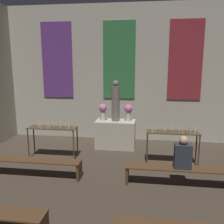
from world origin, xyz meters
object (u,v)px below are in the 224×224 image
at_px(pew_back_left, 33,164).
at_px(pew_back_right, 178,172).
at_px(flower_vase_left, 103,110).
at_px(altar, 116,134).
at_px(person_seated, 183,154).
at_px(candle_rack_left, 53,131).
at_px(candle_rack_right, 173,136).
at_px(statue, 116,102).
at_px(flower_vase_right, 128,111).

relative_size(pew_back_left, pew_back_right, 1.00).
bearing_deg(flower_vase_left, pew_back_left, -119.02).
bearing_deg(altar, person_seated, -52.82).
distance_m(altar, candle_rack_left, 1.99).
xyz_separation_m(pew_back_left, pew_back_right, (3.35, 0.00, 0.00)).
bearing_deg(candle_rack_left, flower_vase_left, 40.96).
bearing_deg(candle_rack_right, statue, 146.82).
height_order(statue, flower_vase_right, statue).
bearing_deg(candle_rack_right, flower_vase_left, 152.23).
distance_m(statue, flower_vase_right, 0.48).
distance_m(statue, person_seated, 2.98).
relative_size(altar, flower_vase_left, 2.34).
relative_size(candle_rack_left, pew_back_left, 0.59).
relative_size(flower_vase_left, candle_rack_left, 0.38).
distance_m(flower_vase_left, pew_back_left, 2.77).
height_order(candle_rack_right, person_seated, person_seated).
bearing_deg(person_seated, pew_back_left, 180.00).
bearing_deg(pew_back_left, flower_vase_left, 60.98).
bearing_deg(candle_rack_left, person_seated, -19.88).
bearing_deg(candle_rack_left, altar, 33.31).
height_order(statue, pew_back_right, statue).
relative_size(candle_rack_left, candle_rack_right, 1.00).
relative_size(statue, flower_vase_right, 2.40).
xyz_separation_m(statue, pew_back_left, (-1.68, -2.30, -1.14)).
xyz_separation_m(candle_rack_left, person_seated, (3.39, -1.22, -0.03)).
relative_size(altar, statue, 0.98).
distance_m(statue, pew_back_right, 3.07).
bearing_deg(pew_back_left, statue, 53.96).
bearing_deg(altar, pew_back_right, -53.96).
xyz_separation_m(flower_vase_left, candle_rack_right, (2.05, -1.08, -0.43)).
height_order(statue, pew_back_left, statue).
height_order(statue, candle_rack_left, statue).
bearing_deg(flower_vase_right, candle_rack_right, -40.77).
distance_m(altar, candle_rack_right, 2.00).
height_order(flower_vase_right, pew_back_right, flower_vase_right).
bearing_deg(candle_rack_right, person_seated, -85.43).
height_order(altar, statue, statue).
xyz_separation_m(altar, pew_back_left, (-1.68, -2.30, -0.12)).
bearing_deg(pew_back_left, altar, 53.96).
xyz_separation_m(flower_vase_right, pew_back_right, (1.28, -2.30, -0.87)).
relative_size(altar, flower_vase_right, 2.34).
distance_m(flower_vase_left, flower_vase_right, 0.80).
xyz_separation_m(flower_vase_left, flower_vase_right, (0.80, 0.00, 0.00)).
xyz_separation_m(candle_rack_left, pew_back_right, (3.32, -1.22, -0.44)).
relative_size(candle_rack_right, person_seated, 1.90).
xyz_separation_m(flower_vase_left, candle_rack_left, (-1.24, -1.08, -0.43)).
bearing_deg(flower_vase_right, pew_back_right, -60.98).
relative_size(altar, person_seated, 1.71).
height_order(altar, person_seated, person_seated).
height_order(altar, candle_rack_left, candle_rack_left).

